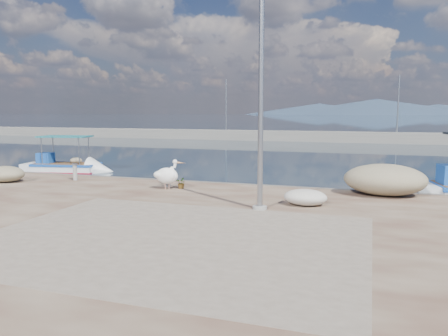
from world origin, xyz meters
TOP-DOWN VIEW (x-y plane):
  - ground at (0.00, 0.00)m, footprint 1400.00×1400.00m
  - quay at (0.00, -6.00)m, footprint 44.00×22.00m
  - quay_patch at (1.00, -3.00)m, footprint 9.00×7.00m
  - breakwater at (-0.00, 40.00)m, footprint 120.00×2.20m
  - mountains at (4.39, 650.00)m, footprint 370.00×280.00m
  - boat_left at (-11.42, 8.77)m, footprint 5.30×2.61m
  - pelican at (-2.00, 2.91)m, footprint 1.21×0.85m
  - lamp_post at (2.22, 0.68)m, footprint 0.44×0.96m
  - bollard_near at (-2.22, 3.40)m, footprint 0.23×0.23m
  - bollard_far at (-6.82, 3.65)m, footprint 0.24×0.24m
  - potted_plant at (-1.55, 3.23)m, footprint 0.42×0.37m
  - net_pile_c at (5.90, 4.31)m, footprint 2.86×2.04m
  - net_pile_d at (3.46, 1.68)m, footprint 1.38×1.03m
  - net_pile_b at (-9.36, 2.31)m, footprint 1.74×1.35m

SIDE VIEW (x-z plane):
  - ground at x=0.00m, z-range 0.00..0.00m
  - boat_left at x=-11.42m, z-range -1.03..1.41m
  - quay at x=0.00m, z-range 0.00..0.50m
  - quay_patch at x=1.00m, z-range 0.50..0.51m
  - breakwater at x=0.00m, z-range -3.15..4.35m
  - potted_plant at x=-1.55m, z-range 0.50..0.95m
  - net_pile_d at x=3.46m, z-range 0.50..1.02m
  - net_pile_b at x=-9.36m, z-range 0.50..1.18m
  - bollard_near at x=-2.22m, z-range 0.53..1.23m
  - bollard_far at x=-6.82m, z-range 0.53..1.27m
  - pelican at x=-2.00m, z-range 0.47..1.62m
  - net_pile_c at x=5.90m, z-range 0.50..1.62m
  - lamp_post at x=2.22m, z-range 0.30..7.30m
  - mountains at x=4.39m, z-range -1.49..20.51m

